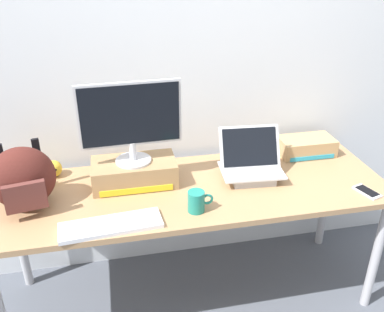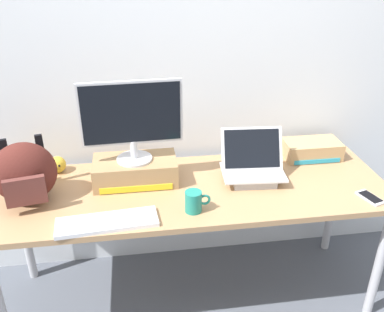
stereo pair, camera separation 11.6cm
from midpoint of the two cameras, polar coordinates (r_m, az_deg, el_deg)
ground_plane at (r=2.63m, az=-1.32°, el=-18.03°), size 20.00×20.00×0.00m
back_wall at (r=2.36m, az=-3.70°, el=13.25°), size 7.00×0.10×2.60m
desk at (r=2.21m, az=-1.51°, el=-5.75°), size 2.03×0.69×0.73m
toner_box_yellow at (r=2.20m, az=-9.32°, el=-2.22°), size 0.43×0.23×0.13m
desktop_monitor at (r=2.08m, az=-9.91°, el=4.76°), size 0.50×0.18×0.42m
open_laptop at (r=2.25m, az=6.53°, el=-1.71°), size 0.34×0.26×0.26m
external_keyboard at (r=1.93m, az=-12.66°, el=-9.16°), size 0.46×0.18×0.02m
messenger_backpack at (r=2.13m, az=-23.43°, el=-2.75°), size 0.34×0.32×0.30m
coffee_mug at (r=1.96m, az=-1.04°, el=-6.19°), size 0.12×0.08×0.10m
cell_phone at (r=2.28m, az=21.32°, el=-4.55°), size 0.10×0.15×0.01m
plush_toy at (r=2.39m, az=-19.60°, el=-1.64°), size 0.09×0.09×0.09m
toner_box_cyan at (r=2.56m, az=13.96°, el=1.29°), size 0.32×0.18×0.10m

